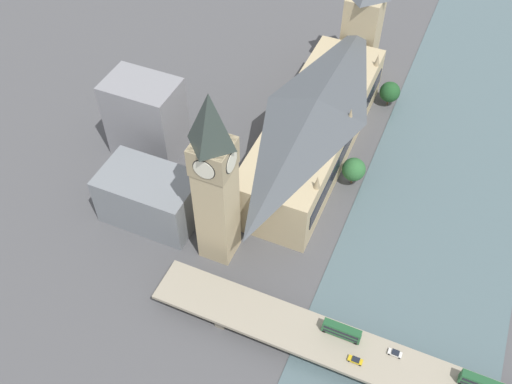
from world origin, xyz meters
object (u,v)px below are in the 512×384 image
parliament_hall (315,127)px  clock_tower (215,178)px  car_southbound_tail (355,360)px  road_bridge (394,368)px  victoria_tower (362,28)px  double_decker_bus_mid (482,384)px  double_decker_bus_lead (342,331)px  car_southbound_lead (395,353)px

parliament_hall → clock_tower: (12.65, 56.04, 21.72)m
parliament_hall → car_southbound_tail: 89.44m
clock_tower → road_bridge: bearing=162.2°
victoria_tower → double_decker_bus_mid: victoria_tower is taller
double_decker_bus_mid → car_southbound_tail: (33.01, 6.04, -2.00)m
double_decker_bus_mid → double_decker_bus_lead: bearing=-0.0°
clock_tower → car_southbound_lead: size_ratio=16.78×
double_decker_bus_lead → parliament_hall: bearing=-64.8°
parliament_hall → double_decker_bus_lead: bearing=115.2°
double_decker_bus_lead → clock_tower: bearing=-20.1°
victoria_tower → double_decker_bus_mid: (-73.72, 131.38, -13.28)m
double_decker_bus_lead → car_southbound_lead: bearing=-178.5°
car_southbound_lead → car_southbound_tail: (9.63, 6.45, -0.01)m
double_decker_bus_mid → car_southbound_lead: bearing=-1.0°
parliament_hall → victoria_tower: bearing=-89.9°
double_decker_bus_lead → car_southbound_tail: size_ratio=2.75×
clock_tower → double_decker_bus_lead: size_ratio=5.80×
clock_tower → car_southbound_tail: 64.84m
victoria_tower → car_southbound_lead: (-50.34, 130.97, -15.26)m
victoria_tower → double_decker_bus_lead: size_ratio=4.13×
road_bridge → double_decker_bus_mid: double_decker_bus_mid is taller
road_bridge → double_decker_bus_mid: bearing=-171.7°
double_decker_bus_mid → car_southbound_lead: size_ratio=3.04×
parliament_hall → car_southbound_tail: parliament_hall is taller
victoria_tower → car_southbound_lead: size_ratio=11.96×
double_decker_bus_lead → double_decker_bus_mid: 39.14m
clock_tower → victoria_tower: 115.55m
victoria_tower → road_bridge: 145.08m
car_southbound_lead → road_bridge: bearing=105.1°
car_southbound_lead → car_southbound_tail: size_ratio=0.95×
road_bridge → double_decker_bus_mid: (-22.40, -3.25, 3.69)m
double_decker_bus_lead → car_southbound_tail: 8.80m
road_bridge → car_southbound_tail: 11.11m
double_decker_bus_lead → car_southbound_lead: size_ratio=2.89×
double_decker_bus_lead → double_decker_bus_mid: (-39.14, 0.00, 0.10)m
clock_tower → double_decker_bus_lead: 56.92m
clock_tower → victoria_tower: (-12.59, -114.08, -13.35)m
clock_tower → car_southbound_lead: 71.16m
double_decker_bus_mid → victoria_tower: bearing=-60.7°
parliament_hall → clock_tower: size_ratio=1.42×
clock_tower → car_southbound_tail: bearing=156.4°
road_bridge → car_southbound_tail: size_ratio=35.59×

